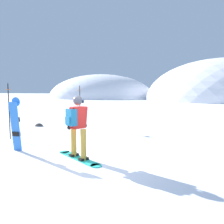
% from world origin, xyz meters
% --- Properties ---
extents(ground_plane, '(300.00, 300.00, 0.00)m').
position_xyz_m(ground_plane, '(0.00, 0.00, 0.00)').
color(ground_plane, white).
extents(ridge_peak_main, '(29.33, 26.40, 16.37)m').
position_xyz_m(ridge_peak_main, '(11.69, 41.67, 0.00)').
color(ridge_peak_main, white).
rests_on(ridge_peak_main, ground).
extents(ridge_peak_far, '(27.99, 25.19, 12.58)m').
position_xyz_m(ridge_peak_far, '(-16.06, 49.86, 0.00)').
color(ridge_peak_far, white).
rests_on(ridge_peak_far, ground).
extents(snowboarder_main, '(1.59, 1.12, 1.71)m').
position_xyz_m(snowboarder_main, '(-0.20, 0.36, 0.92)').
color(snowboarder_main, '#23B7A3').
rests_on(snowboarder_main, ground).
extents(spare_snowboard, '(0.28, 0.18, 1.65)m').
position_xyz_m(spare_snowboard, '(-2.33, 0.57, 0.84)').
color(spare_snowboard, blue).
rests_on(spare_snowboard, ground).
extents(piste_marker_near, '(0.20, 0.20, 2.15)m').
position_xyz_m(piste_marker_near, '(-2.31, 5.26, 1.22)').
color(piste_marker_near, black).
rests_on(piste_marker_near, ground).
extents(piste_marker_far, '(0.20, 0.20, 2.16)m').
position_xyz_m(piste_marker_far, '(-3.76, 1.94, 1.22)').
color(piste_marker_far, black).
rests_on(piste_marker_far, ground).
extents(rock_dark, '(0.43, 0.36, 0.30)m').
position_xyz_m(rock_dark, '(-4.48, 4.84, 0.00)').
color(rock_dark, '#4C4742').
rests_on(rock_dark, ground).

